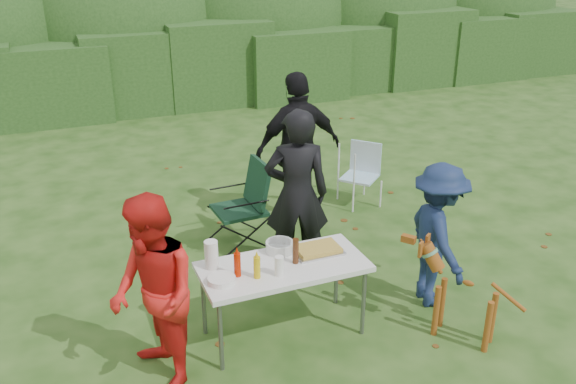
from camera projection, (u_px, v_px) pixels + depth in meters
name	position (u px, v px, depth m)	size (l,w,h in m)	color
ground	(280.00, 317.00, 5.97)	(80.00, 80.00, 0.00)	#1E4211
hedge_row	(137.00, 71.00, 12.44)	(22.00, 1.40, 1.70)	#23471C
shrub_backdrop	(122.00, 23.00, 13.51)	(20.00, 2.60, 3.20)	#3D6628
folding_table	(283.00, 270.00, 5.46)	(1.50, 0.70, 0.74)	silver
person_cook	(297.00, 195.00, 6.39)	(0.68, 0.45, 1.87)	black
person_red_jacket	(154.00, 296.00, 4.79)	(0.81, 0.63, 1.68)	red
person_black_puffy	(298.00, 149.00, 7.62)	(1.14, 0.47, 1.94)	black
child	(437.00, 236.00, 5.94)	(0.96, 0.55, 1.48)	#16264A
dog	(466.00, 297.00, 5.49)	(0.94, 0.38, 0.89)	brown
camping_chair	(239.00, 205.00, 7.14)	(0.65, 0.65, 1.04)	#133420
lawn_chair	(360.00, 175.00, 8.30)	(0.50, 0.50, 0.84)	#53AFD6
food_tray	(318.00, 251.00, 5.64)	(0.45, 0.30, 0.02)	#B7B7BA
focaccia_bread	(318.00, 248.00, 5.63)	(0.40, 0.26, 0.04)	gold
mustard_bottle	(257.00, 267.00, 5.19)	(0.06, 0.06, 0.20)	gold
ketchup_bottle	(237.00, 265.00, 5.22)	(0.06, 0.06, 0.22)	#B01B00
beer_bottle	(296.00, 251.00, 5.42)	(0.06, 0.06, 0.24)	#47230F
paper_towel_roll	(211.00, 255.00, 5.34)	(0.12, 0.12, 0.26)	white
cup_stack	(279.00, 266.00, 5.23)	(0.08, 0.08, 0.18)	white
pasta_bowl	(280.00, 247.00, 5.64)	(0.26, 0.26, 0.10)	silver
plate_stack	(221.00, 280.00, 5.15)	(0.24, 0.24, 0.05)	white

